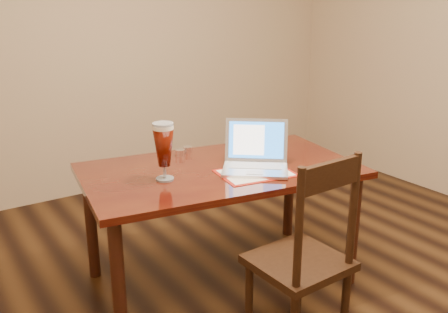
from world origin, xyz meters
TOP-DOWN VIEW (x-y plane):
  - dining_table at (-0.17, 0.64)m, footprint 1.67×1.11m
  - dining_chair at (-0.16, -0.07)m, footprint 0.44×0.42m

SIDE VIEW (x-z plane):
  - dining_chair at x=-0.16m, z-range -0.03..0.97m
  - dining_table at x=-0.17m, z-range 0.13..1.17m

